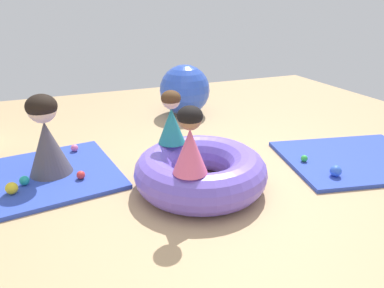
# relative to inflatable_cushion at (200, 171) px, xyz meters

# --- Properties ---
(ground_plane) EXTENTS (8.00, 8.00, 0.00)m
(ground_plane) POSITION_rel_inflatable_cushion_xyz_m (-0.03, -0.07, -0.17)
(ground_plane) COLOR tan
(gym_mat_center_rear) EXTENTS (1.65, 1.42, 0.04)m
(gym_mat_center_rear) POSITION_rel_inflatable_cushion_xyz_m (1.73, -0.07, -0.15)
(gym_mat_center_rear) COLOR #2D47B7
(gym_mat_center_rear) RESTS_ON ground
(gym_mat_near_right) EXTENTS (1.31, 1.37, 0.04)m
(gym_mat_near_right) POSITION_rel_inflatable_cushion_xyz_m (-1.22, 0.75, -0.15)
(gym_mat_near_right) COLOR #2D47B7
(gym_mat_near_right) RESTS_ON ground
(inflatable_cushion) EXTENTS (1.17, 1.17, 0.34)m
(inflatable_cushion) POSITION_rel_inflatable_cushion_xyz_m (0.00, 0.00, 0.00)
(inflatable_cushion) COLOR #7056D1
(inflatable_cushion) RESTS_ON ground
(child_in_teal) EXTENTS (0.28, 0.28, 0.49)m
(child_in_teal) POSITION_rel_inflatable_cushion_xyz_m (-0.15, 0.34, 0.41)
(child_in_teal) COLOR teal
(child_in_teal) RESTS_ON inflatable_cushion
(child_in_pink) EXTENTS (0.38, 0.38, 0.53)m
(child_in_pink) POSITION_rel_inflatable_cushion_xyz_m (-0.22, -0.30, 0.43)
(child_in_pink) COLOR #E5608E
(child_in_pink) RESTS_ON inflatable_cushion
(adult_seated) EXTENTS (0.44, 0.44, 0.76)m
(adult_seated) POSITION_rel_inflatable_cushion_xyz_m (-1.22, 0.75, 0.24)
(adult_seated) COLOR #4C4751
(adult_seated) RESTS_ON gym_mat_near_right
(play_ball_red) EXTENTS (0.08, 0.08, 0.08)m
(play_ball_red) POSITION_rel_inflatable_cushion_xyz_m (-0.98, 0.51, -0.09)
(play_ball_red) COLOR red
(play_ball_red) RESTS_ON gym_mat_near_right
(play_ball_teal) EXTENTS (0.09, 0.09, 0.09)m
(play_ball_teal) POSITION_rel_inflatable_cushion_xyz_m (-1.45, 0.57, -0.09)
(play_ball_teal) COLOR teal
(play_ball_teal) RESTS_ON gym_mat_near_right
(play_ball_yellow) EXTENTS (0.10, 0.10, 0.10)m
(play_ball_yellow) POSITION_rel_inflatable_cushion_xyz_m (-1.55, 0.45, -0.08)
(play_ball_yellow) COLOR yellow
(play_ball_yellow) RESTS_ON gym_mat_near_right
(play_ball_blue) EXTENTS (0.11, 0.11, 0.11)m
(play_ball_blue) POSITION_rel_inflatable_cushion_xyz_m (1.23, -0.32, -0.08)
(play_ball_blue) COLOR blue
(play_ball_blue) RESTS_ON gym_mat_center_rear
(play_ball_green) EXTENTS (0.07, 0.07, 0.07)m
(play_ball_green) POSITION_rel_inflatable_cushion_xyz_m (1.17, 0.05, -0.10)
(play_ball_green) COLOR green
(play_ball_green) RESTS_ON gym_mat_center_rear
(play_ball_pink) EXTENTS (0.08, 0.08, 0.08)m
(play_ball_pink) POSITION_rel_inflatable_cushion_xyz_m (-0.97, 1.20, -0.09)
(play_ball_pink) COLOR pink
(play_ball_pink) RESTS_ON gym_mat_near_right
(exercise_ball_large) EXTENTS (0.72, 0.72, 0.72)m
(exercise_ball_large) POSITION_rel_inflatable_cushion_xyz_m (0.67, 2.14, 0.19)
(exercise_ball_large) COLOR blue
(exercise_ball_large) RESTS_ON ground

